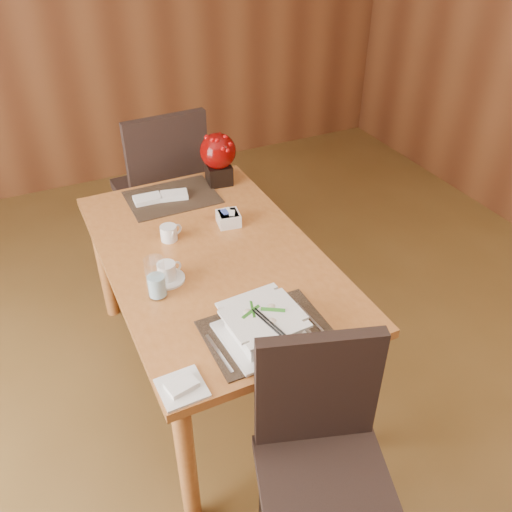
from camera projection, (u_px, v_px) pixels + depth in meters
name	position (u px, v px, depth m)	size (l,w,h in m)	color
ground	(270.00, 463.00, 2.39)	(6.00, 6.00, 0.00)	brown
dining_table	(213.00, 271.00, 2.45)	(0.90, 1.50, 0.75)	#B56B32
placemat_near	(267.00, 332.00, 1.99)	(0.45, 0.33, 0.01)	black
placemat_far	(172.00, 197.00, 2.79)	(0.45, 0.33, 0.01)	black
soup_setting	(263.00, 326.00, 1.93)	(0.30, 0.30, 0.12)	white
coffee_cup	(167.00, 273.00, 2.22)	(0.14, 0.14, 0.08)	white
water_glass	(156.00, 278.00, 2.11)	(0.08, 0.08, 0.18)	white
creamer_jug	(169.00, 233.00, 2.46)	(0.10, 0.10, 0.07)	white
sugar_caddy	(229.00, 219.00, 2.57)	(0.10, 0.10, 0.06)	white
berry_decor	(218.00, 156.00, 2.83)	(0.19, 0.19, 0.28)	black
napkins_far	(163.00, 197.00, 2.77)	(0.27, 0.10, 0.02)	white
bread_plate	(182.00, 388.00, 1.77)	(0.15, 0.15, 0.01)	white
near_chair	(322.00, 450.00, 1.83)	(0.56, 0.56, 0.96)	black
far_chair	(164.00, 183.00, 3.25)	(0.51, 0.52, 1.06)	black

